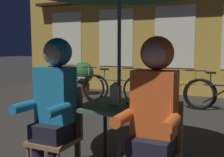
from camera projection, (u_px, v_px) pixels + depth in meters
The scene contains 11 objects.
cafe_table at pixel (119, 114), 2.76m from camera, with size 0.72×0.72×0.74m.
lantern at pixel (116, 92), 2.75m from camera, with size 0.11×0.11×0.23m.
chair_left at pixel (58, 133), 2.64m from camera, with size 0.40×0.40×0.87m.
chair_right at pixel (155, 148), 2.24m from camera, with size 0.40×0.40×0.87m.
person_left_hooded at pixel (54, 97), 2.55m from camera, with size 0.45×0.56×1.40m.
person_right_hooded at pixel (154, 107), 2.15m from camera, with size 0.45×0.56×1.40m.
bicycle_nearest at pixel (77, 85), 6.99m from camera, with size 1.68×0.22×0.84m.
bicycle_second at pixel (116, 88), 6.50m from camera, with size 1.67×0.29×0.84m.
bicycle_third at pixel (176, 92), 5.94m from camera, with size 1.68×0.20×0.84m.
book at pixel (138, 103), 2.75m from camera, with size 0.20×0.14×0.02m, color olive.
potted_plant at pixel (83, 75), 7.55m from camera, with size 0.60×0.60×0.92m.
Camera 1 is at (1.07, -2.48, 1.31)m, focal length 43.79 mm.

